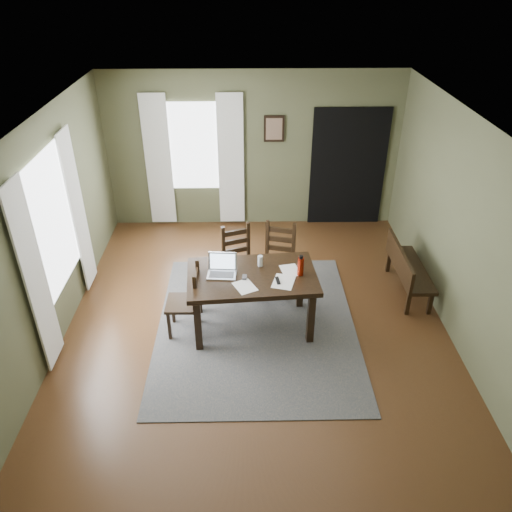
{
  "coord_description": "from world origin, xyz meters",
  "views": [
    {
      "loc": [
        -0.1,
        -5.2,
        4.25
      ],
      "look_at": [
        0.0,
        0.3,
        0.9
      ],
      "focal_mm": 35.0,
      "sensor_mm": 36.0,
      "label": 1
    }
  ],
  "objects_px": {
    "water_bottle": "(301,266)",
    "chair_back_right": "(278,260)",
    "dining_table": "(252,281)",
    "chair_end": "(187,301)",
    "chair_back_left": "(239,261)",
    "laptop": "(222,269)",
    "bench": "(406,267)"
  },
  "relations": [
    {
      "from": "chair_back_left",
      "to": "laptop",
      "type": "distance_m",
      "value": 0.91
    },
    {
      "from": "laptop",
      "to": "water_bottle",
      "type": "height_order",
      "value": "water_bottle"
    },
    {
      "from": "dining_table",
      "to": "bench",
      "type": "height_order",
      "value": "dining_table"
    },
    {
      "from": "bench",
      "to": "laptop",
      "type": "distance_m",
      "value": 2.72
    },
    {
      "from": "chair_end",
      "to": "chair_back_left",
      "type": "height_order",
      "value": "chair_back_left"
    },
    {
      "from": "dining_table",
      "to": "laptop",
      "type": "distance_m",
      "value": 0.41
    },
    {
      "from": "chair_back_left",
      "to": "chair_end",
      "type": "bearing_deg",
      "value": -144.94
    },
    {
      "from": "chair_back_left",
      "to": "chair_back_right",
      "type": "xyz_separation_m",
      "value": [
        0.55,
        0.01,
        0.01
      ]
    },
    {
      "from": "dining_table",
      "to": "chair_back_left",
      "type": "bearing_deg",
      "value": 96.79
    },
    {
      "from": "dining_table",
      "to": "laptop",
      "type": "bearing_deg",
      "value": 167.89
    },
    {
      "from": "chair_end",
      "to": "laptop",
      "type": "distance_m",
      "value": 0.62
    },
    {
      "from": "chair_back_left",
      "to": "bench",
      "type": "height_order",
      "value": "chair_back_left"
    },
    {
      "from": "dining_table",
      "to": "chair_back_right",
      "type": "xyz_separation_m",
      "value": [
        0.38,
        0.85,
        -0.21
      ]
    },
    {
      "from": "chair_back_right",
      "to": "laptop",
      "type": "relative_size",
      "value": 2.72
    },
    {
      "from": "laptop",
      "to": "water_bottle",
      "type": "distance_m",
      "value": 0.98
    },
    {
      "from": "bench",
      "to": "laptop",
      "type": "relative_size",
      "value": 3.32
    },
    {
      "from": "chair_back_left",
      "to": "water_bottle",
      "type": "bearing_deg",
      "value": -67.38
    },
    {
      "from": "chair_back_left",
      "to": "chair_back_right",
      "type": "distance_m",
      "value": 0.55
    },
    {
      "from": "dining_table",
      "to": "water_bottle",
      "type": "bearing_deg",
      "value": -5.67
    },
    {
      "from": "chair_end",
      "to": "water_bottle",
      "type": "xyz_separation_m",
      "value": [
        1.43,
        0.07,
        0.47
      ]
    },
    {
      "from": "dining_table",
      "to": "chair_end",
      "type": "relative_size",
      "value": 1.74
    },
    {
      "from": "chair_back_left",
      "to": "laptop",
      "type": "xyz_separation_m",
      "value": [
        -0.2,
        -0.79,
        0.39
      ]
    },
    {
      "from": "bench",
      "to": "water_bottle",
      "type": "height_order",
      "value": "water_bottle"
    },
    {
      "from": "laptop",
      "to": "chair_end",
      "type": "bearing_deg",
      "value": -159.77
    },
    {
      "from": "water_bottle",
      "to": "chair_back_right",
      "type": "bearing_deg",
      "value": 104.39
    },
    {
      "from": "dining_table",
      "to": "chair_end",
      "type": "distance_m",
      "value": 0.86
    },
    {
      "from": "dining_table",
      "to": "chair_end",
      "type": "xyz_separation_m",
      "value": [
        -0.82,
        -0.08,
        -0.24
      ]
    },
    {
      "from": "dining_table",
      "to": "chair_back_right",
      "type": "distance_m",
      "value": 0.95
    },
    {
      "from": "chair_end",
      "to": "bench",
      "type": "height_order",
      "value": "chair_end"
    },
    {
      "from": "chair_end",
      "to": "chair_back_right",
      "type": "distance_m",
      "value": 1.52
    },
    {
      "from": "chair_back_right",
      "to": "laptop",
      "type": "distance_m",
      "value": 1.16
    },
    {
      "from": "chair_back_right",
      "to": "laptop",
      "type": "bearing_deg",
      "value": -118.86
    }
  ]
}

